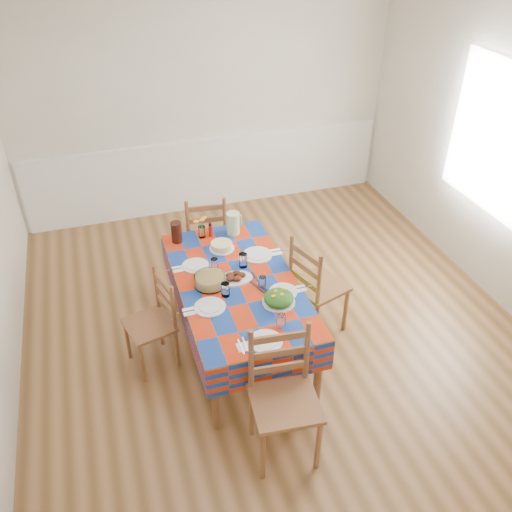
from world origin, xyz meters
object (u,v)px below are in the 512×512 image
Objects in this scene: tea_pitcher at (176,232)px; chair_right at (315,287)px; chair_near at (283,398)px; chair_left at (154,323)px; meat_platter at (235,277)px; chair_far at (206,235)px; green_pitcher at (233,223)px; dining_table at (237,288)px.

tea_pitcher is 1.36m from chair_right.
chair_near reaches higher than chair_left.
chair_left reaches higher than meat_platter.
chair_far is at bearing 132.57° from chair_left.
chair_near is 1.33m from chair_right.
tea_pitcher is at bearing 177.77° from green_pitcher.
dining_table is 0.10m from meat_platter.
tea_pitcher is 0.23× the size of chair_left.
chair_left is (-0.72, -1.13, -0.05)m from chair_far.
chair_right is at bearing 128.81° from chair_far.
green_pitcher is (0.18, 0.71, 0.09)m from meat_platter.
green_pitcher is 0.22× the size of chair_right.
chair_near reaches higher than tea_pitcher.
chair_right reaches higher than dining_table.
chair_left is (-0.90, -0.73, -0.39)m from green_pitcher.
tea_pitcher is (-0.53, 0.02, -0.01)m from green_pitcher.
chair_left is at bearing 71.34° from chair_right.
dining_table is at bearing -80.61° from meat_platter.
meat_platter is 1.35× the size of green_pitcher.
dining_table is 8.34× the size of green_pitcher.
chair_near is 1.08× the size of chair_far.
meat_platter is 1.14m from chair_far.
chair_far reaches higher than tea_pitcher.
tea_pitcher is 0.91m from chair_left.
chair_near is (-0.17, -1.87, -0.30)m from green_pitcher.
meat_platter is at bearing -104.44° from green_pitcher.
dining_table is at bearing 71.20° from chair_right.
chair_right is (1.44, -0.02, 0.06)m from chair_left.
chair_far is (-0.01, 1.14, -0.16)m from dining_table.
tea_pitcher is 0.19× the size of chair_near.
chair_near is at bearing 129.75° from chair_right.
tea_pitcher is 0.21× the size of chair_far.
green_pitcher reaches higher than meat_platter.
chair_near is at bearing -79.19° from tea_pitcher.
chair_near reaches higher than chair_far.
chair_far is at bearing 96.05° from chair_near.
tea_pitcher is 0.61m from chair_far.
chair_near reaches higher than meat_platter.
chair_right is (1.08, -0.77, -0.32)m from tea_pitcher.
chair_near is (0.01, -1.16, -0.22)m from meat_platter.
chair_right is at bearing 74.14° from chair_left.
meat_platter is at bearing 99.39° from dining_table.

